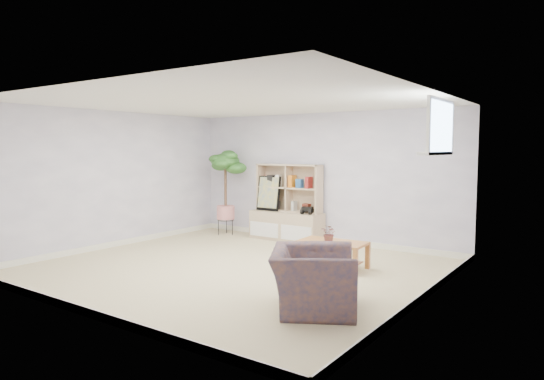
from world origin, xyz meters
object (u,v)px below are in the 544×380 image
Objects in this scene: floor_tree at (226,192)px; storage_unit at (286,202)px; coffee_table at (332,255)px; armchair at (313,275)px.

storage_unit is at bearing 8.37° from floor_tree.
coffee_table is 1.87m from armchair.
floor_tree is at bearing 22.16° from armchair.
coffee_table is 0.56× the size of floor_tree.
floor_tree is at bearing 155.06° from coffee_table.
storage_unit is 2.33m from coffee_table.
floor_tree is at bearing -171.63° from storage_unit.
floor_tree reaches higher than coffee_table.
storage_unit is 1.49× the size of coffee_table.
floor_tree is (-1.35, -0.20, 0.13)m from storage_unit.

